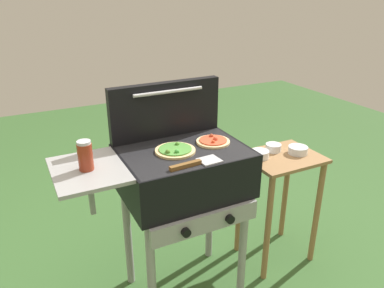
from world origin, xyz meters
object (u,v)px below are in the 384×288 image
Objects in this scene: pizza_pepperoni at (213,141)px; prep_table at (280,186)px; spatula at (196,163)px; pizza_veggie at (175,150)px; sauce_jar at (85,156)px; topping_bowl_middle at (298,150)px; grill at (181,175)px; topping_bowl_far at (260,154)px; topping_bowl_near at (273,148)px.

pizza_pepperoni is 0.24× the size of prep_table.
pizza_veggie is at bearing 97.86° from spatula.
pizza_veggie is at bearing -179.23° from prep_table.
pizza_pepperoni is 0.23m from pizza_veggie.
sauce_jar is 1.19× the size of topping_bowl_middle.
topping_bowl_middle is at bearing -0.61° from grill.
prep_table is 6.83× the size of topping_bowl_far.
pizza_veggie reaches higher than grill.
topping_bowl_near is at bearing 7.66° from pizza_veggie.
prep_table is (0.71, 0.01, -0.39)m from pizza_veggie.
topping_bowl_near is (0.68, 0.27, -0.16)m from spatula.
grill is at bearing 8.34° from pizza_veggie.
pizza_veggie is 0.28× the size of prep_table.
prep_table is (1.15, 0.01, -0.45)m from sauce_jar.
grill is 3.64× the size of spatula.
sauce_jar reaches higher than prep_table.
topping_bowl_far reaches higher than prep_table.
pizza_pepperoni is 0.88× the size of pizza_veggie.
topping_bowl_middle reaches higher than prep_table.
pizza_pepperoni is 0.28m from spatula.
topping_bowl_far is at bearing 2.82° from sauce_jar.
topping_bowl_far is at bearing 163.85° from prep_table.
topping_bowl_far is (-0.14, 0.04, 0.23)m from prep_table.
sauce_jar reaches higher than spatula.
prep_table is at bearing 15.15° from spatula.
topping_bowl_middle is (0.58, -0.02, -0.16)m from pizza_pepperoni.
topping_bowl_far is (-0.13, -0.04, 0.00)m from topping_bowl_near.
pizza_pepperoni is at bearing 43.44° from spatula.
topping_bowl_near reaches higher than prep_table.
pizza_veggie is 1.46× the size of sauce_jar.
spatula is 0.75m from topping_bowl_near.
pizza_pepperoni is at bearing -174.39° from topping_bowl_far.
grill is at bearing 179.39° from topping_bowl_middle.
sauce_jar is at bearing -179.56° from prep_table.
sauce_jar is at bearing 179.90° from pizza_veggie.
sauce_jar is 0.50m from spatula.
grill is 0.24m from spatula.
topping_bowl_far is at bearing 5.61° from pizza_pepperoni.
pizza_pepperoni is 0.68× the size of spatula.
topping_bowl_middle is at bearing -1.96° from pizza_pepperoni.
topping_bowl_near is (-0.01, 0.08, 0.23)m from prep_table.
topping_bowl_near is (0.67, 0.09, -0.01)m from grill.
prep_table is at bearing 172.87° from topping_bowl_middle.
pizza_veggie reaches higher than spatula.
sauce_jar reaches higher than topping_bowl_middle.
pizza_veggie is 0.73m from topping_bowl_near.
topping_bowl_near is 0.90× the size of topping_bowl_far.
prep_table is (0.68, 0.19, -0.38)m from spatula.
topping_bowl_near is (0.47, 0.08, -0.16)m from pizza_pepperoni.
topping_bowl_far is at bearing 4.83° from grill.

